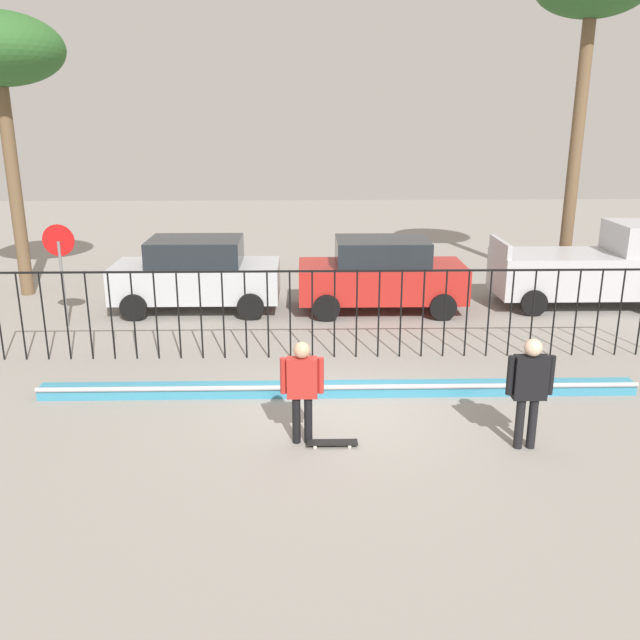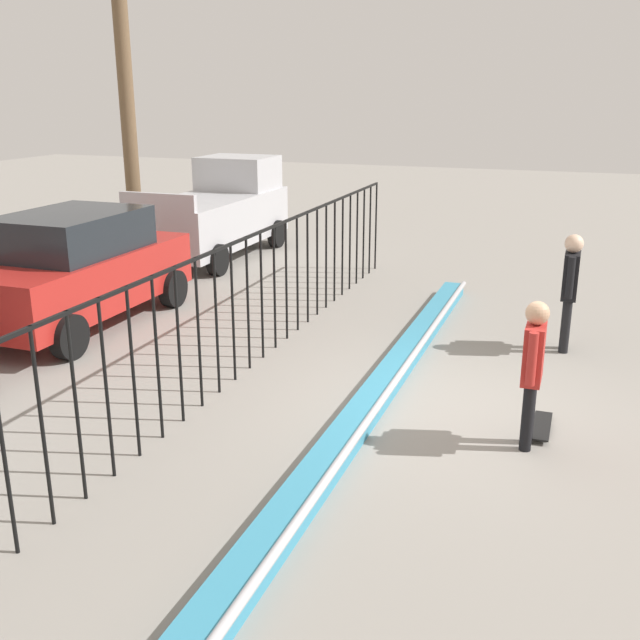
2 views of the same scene
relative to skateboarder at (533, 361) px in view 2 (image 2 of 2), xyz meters
The scene contains 8 objects.
ground_plane 1.65m from the skateboarder, 58.82° to the left, with size 60.00×60.00×0.00m, color gray.
bowl_coping_ledge 2.18m from the skateboarder, 70.21° to the left, with size 11.00×0.40×0.27m.
perimeter_fence 3.98m from the skateboarder, 80.23° to the left, with size 14.04×0.04×1.90m.
skateboarder is the anchor object (origin of this frame).
skateboard 1.07m from the skateboarder, 16.79° to the right, with size 0.80×0.20×0.07m.
camera_operator 3.47m from the skateboarder, ahead, with size 0.72×0.27×1.79m.
parked_car_red 7.79m from the skateboarder, 74.69° to the left, with size 4.30×2.12×1.90m.
pickup_truck 11.05m from the skateboarder, 45.39° to the left, with size 4.70×2.12×2.24m.
Camera 2 is at (-8.40, -1.48, 3.79)m, focal length 41.22 mm.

